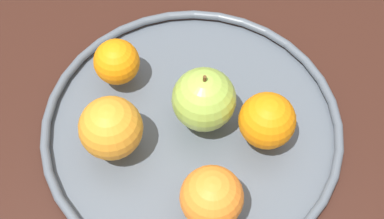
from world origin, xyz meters
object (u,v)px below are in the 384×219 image
Objects in this scene: apple at (204,99)px; orange_back_right at (117,62)px; orange_front_right at (111,128)px; orange_center at (212,197)px; orange_front_left at (267,120)px; fruit_bowl at (192,125)px.

orange_back_right is at bearing -17.82° from apple.
orange_center is at bearing 155.75° from orange_front_right.
orange_front_right is at bearing -24.25° from orange_center.
apple is 1.44× the size of orange_back_right.
orange_front_left is at bearing 166.19° from orange_back_right.
fruit_bowl is 13.09cm from orange_back_right.
orange_back_right is (11.35, -5.17, 3.98)cm from fruit_bowl.
apple is 12.97cm from orange_center.
apple is 1.22× the size of orange_center.
apple is (-1.29, -1.10, 4.97)cm from fruit_bowl.
fruit_bowl is at bearing -149.54° from orange_front_right.
orange_front_right is at bearing 103.10° from orange_back_right.
orange_front_right is (13.64, -6.15, 0.28)cm from orange_center.
fruit_bowl is at bearing 40.54° from apple.
apple is 12.03cm from orange_front_right.
orange_front_left is (-4.73, -11.45, -0.10)cm from orange_center.
apple is 1.25× the size of orange_front_left.
orange_center is 1.03× the size of orange_front_left.
orange_back_right is 21.42cm from orange_front_left.
orange_back_right is at bearing -24.48° from fruit_bowl.
orange_center is 1.18× the size of orange_back_right.
orange_back_right is at bearing -45.87° from orange_center.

